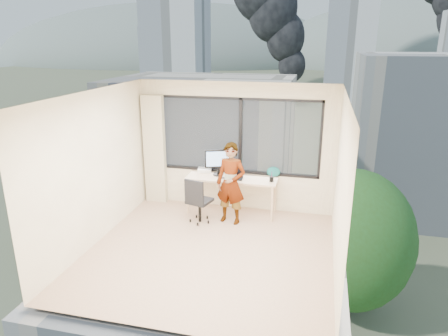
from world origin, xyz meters
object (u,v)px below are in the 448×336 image
(chair, at_px, (200,199))
(person, at_px, (231,183))
(game_console, at_px, (205,170))
(handbag, at_px, (273,172))
(laptop, at_px, (235,174))
(monitor, at_px, (218,162))
(desk, at_px, (232,195))

(chair, height_order, person, person)
(person, height_order, game_console, person)
(game_console, bearing_deg, person, -55.23)
(chair, height_order, handbag, handbag)
(person, height_order, laptop, person)
(game_console, xyz_separation_m, handbag, (1.43, 0.00, 0.07))
(monitor, relative_size, handbag, 2.01)
(chair, xyz_separation_m, laptop, (0.57, 0.52, 0.39))
(person, bearing_deg, monitor, 135.98)
(desk, xyz_separation_m, game_console, (-0.63, 0.23, 0.41))
(laptop, bearing_deg, desk, 134.41)
(desk, xyz_separation_m, laptop, (0.07, -0.07, 0.48))
(chair, distance_m, laptop, 0.87)
(monitor, xyz_separation_m, game_console, (-0.33, 0.15, -0.23))
(game_console, bearing_deg, handbag, -11.25)
(person, distance_m, game_console, 0.99)
(person, distance_m, monitor, 0.69)
(game_console, height_order, handbag, handbag)
(monitor, height_order, laptop, monitor)
(chair, bearing_deg, laptop, 57.40)
(desk, distance_m, game_console, 0.79)
(person, height_order, monitor, person)
(desk, distance_m, laptop, 0.49)
(person, relative_size, monitor, 2.93)
(laptop, bearing_deg, monitor, 155.46)
(laptop, relative_size, handbag, 1.25)
(desk, distance_m, monitor, 0.71)
(desk, height_order, chair, chair)
(monitor, distance_m, laptop, 0.43)
(laptop, bearing_deg, person, -91.59)
(monitor, bearing_deg, handbag, -11.76)
(monitor, distance_m, handbag, 1.12)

